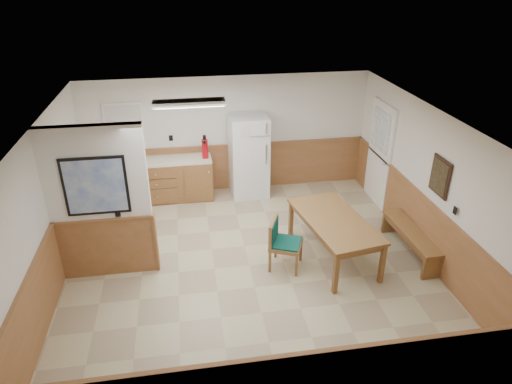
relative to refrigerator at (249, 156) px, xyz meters
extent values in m
plane|color=#C1B58A|center=(-0.39, -2.63, -0.88)|extent=(6.00, 6.00, 0.00)
cube|color=silver|center=(-0.39, -2.63, 1.62)|extent=(6.00, 6.00, 0.02)
cube|color=white|center=(-0.39, 0.37, 0.37)|extent=(6.00, 0.02, 2.50)
cube|color=white|center=(2.61, -2.63, 0.37)|extent=(0.02, 6.00, 2.50)
cube|color=white|center=(-3.39, -2.63, 0.37)|extent=(0.02, 6.00, 2.50)
cube|color=#A16140|center=(-0.39, 0.35, -0.38)|extent=(6.00, 0.04, 1.00)
cube|color=#A16140|center=(2.59, -2.63, -0.38)|extent=(0.04, 6.00, 1.00)
cube|color=#A16140|center=(-3.37, -2.63, -0.38)|extent=(0.04, 6.00, 1.00)
cube|color=white|center=(-2.64, -2.43, 0.87)|extent=(1.50, 0.15, 1.50)
cube|color=#A16140|center=(-2.64, -2.43, -0.38)|extent=(1.50, 0.17, 1.00)
cube|color=black|center=(-2.64, -2.52, 0.72)|extent=(0.92, 0.03, 0.92)
cube|color=silver|center=(-2.64, -2.54, 0.72)|extent=(0.84, 0.01, 0.84)
cube|color=#956035|center=(-1.49, 0.05, -0.45)|extent=(1.40, 0.60, 0.86)
cube|color=#956035|center=(-2.96, 0.05, -0.45)|extent=(0.06, 0.60, 0.86)
cube|color=#956035|center=(-2.22, 0.05, -0.45)|extent=(0.06, 0.60, 0.86)
cube|color=beige|center=(-1.89, 0.05, 0.00)|extent=(2.20, 0.60, 0.04)
cube|color=beige|center=(-1.89, 0.35, 0.07)|extent=(2.20, 0.02, 0.10)
cube|color=white|center=(2.58, -0.73, 0.15)|extent=(0.05, 1.02, 2.15)
cube|color=white|center=(2.57, -0.73, 0.15)|extent=(0.04, 0.90, 2.05)
cube|color=silver|center=(2.55, -0.73, 0.67)|extent=(0.02, 0.76, 0.80)
cube|color=white|center=(-2.49, 0.35, 0.67)|extent=(0.80, 0.03, 1.00)
cube|color=white|center=(-2.49, 0.34, 0.67)|extent=(0.70, 0.01, 0.90)
cube|color=black|center=(2.58, -2.93, 0.67)|extent=(0.03, 0.50, 0.60)
cube|color=black|center=(2.56, -2.93, 0.67)|extent=(0.01, 0.42, 0.52)
cube|color=white|center=(-1.19, -1.33, 1.57)|extent=(1.20, 0.30, 0.08)
cube|color=white|center=(-1.19, -1.33, 1.53)|extent=(1.15, 0.25, 0.01)
cube|color=white|center=(0.00, 0.00, 0.00)|extent=(0.81, 0.74, 1.76)
cube|color=silver|center=(0.31, -0.36, 0.72)|extent=(0.03, 0.02, 0.23)
cube|color=silver|center=(0.31, -0.36, 0.18)|extent=(0.03, 0.02, 0.41)
cube|color=olive|center=(1.04, -2.62, -0.15)|extent=(1.22, 1.98, 0.05)
cube|color=olive|center=(1.04, -2.62, -0.23)|extent=(1.11, 1.86, 0.10)
cube|color=olive|center=(0.79, -3.54, -0.53)|extent=(0.08, 0.08, 0.70)
cube|color=olive|center=(0.50, -1.83, -0.53)|extent=(0.08, 0.08, 0.70)
cube|color=olive|center=(1.58, -3.40, -0.53)|extent=(0.08, 0.08, 0.70)
cube|color=olive|center=(1.29, -1.70, -0.53)|extent=(0.08, 0.08, 0.70)
cube|color=olive|center=(2.40, -2.71, -0.45)|extent=(0.39, 1.56, 0.05)
cube|color=olive|center=(2.40, -3.44, -0.68)|extent=(0.32, 0.07, 0.40)
cube|color=olive|center=(2.40, -1.99, -0.68)|extent=(0.32, 0.07, 0.40)
cube|color=olive|center=(0.20, -2.74, -0.46)|extent=(0.65, 0.65, 0.06)
cube|color=#105046|center=(0.20, -2.74, -0.41)|extent=(0.60, 0.60, 0.03)
cube|color=olive|center=(0.00, -2.66, -0.23)|extent=(0.24, 0.47, 0.40)
cube|color=#105046|center=(-0.20, -2.57, -0.23)|extent=(0.19, 0.41, 0.34)
cube|color=olive|center=(-0.08, -2.86, -0.68)|extent=(0.05, 0.05, 0.39)
cube|color=olive|center=(0.09, -2.46, -0.68)|extent=(0.05, 0.05, 0.39)
cube|color=olive|center=(0.32, -3.03, -0.68)|extent=(0.05, 0.05, 0.39)
cube|color=olive|center=(0.49, -2.63, -0.68)|extent=(0.05, 0.05, 0.39)
cylinder|color=#AF0913|center=(-0.91, 0.00, 0.23)|extent=(0.13, 0.13, 0.41)
cylinder|color=black|center=(-0.91, 0.00, 0.47)|extent=(0.07, 0.07, 0.09)
cylinder|color=green|center=(-2.59, 0.05, 0.12)|extent=(0.08, 0.08, 0.20)
camera|label=1|loc=(-1.29, -8.82, 3.64)|focal=32.00mm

